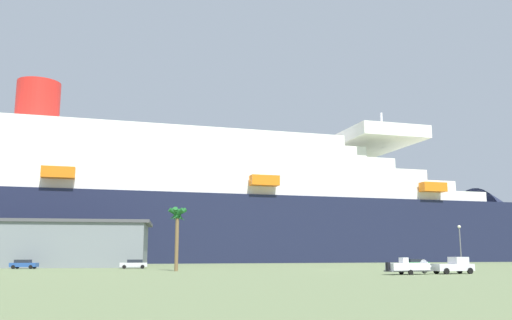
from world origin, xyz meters
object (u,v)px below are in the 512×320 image
Objects in this scene: small_boat_on_trailer at (412,267)px; parked_car_silver_sedan at (134,264)px; pickup_truck at (454,266)px; palm_tree at (177,221)px; street_lamp at (460,240)px; parked_car_green_wagon at (416,263)px; cruise_ship at (163,207)px; parked_car_blue_suv at (24,264)px.

parked_car_silver_sedan is at bearing 137.05° from small_boat_on_trailer.
pickup_truck is 0.60× the size of palm_tree.
parked_car_green_wagon is at bearing 105.15° from street_lamp.
street_lamp is at bearing 47.68° from small_boat_on_trailer.
cruise_ship reaches higher than small_boat_on_trailer.
cruise_ship is 101.54m from pickup_truck.
small_boat_on_trailer is 35.44m from palm_tree.
cruise_ship reaches higher than parked_car_green_wagon.
street_lamp reaches higher than pickup_truck.
parked_car_silver_sedan and parked_car_blue_suv have the same top height.
palm_tree is (-29.31, 18.78, 6.63)m from small_boat_on_trailer.
cruise_ship is at bearing 85.17° from parked_car_silver_sedan.
street_lamp is (19.69, 21.62, 3.98)m from small_boat_on_trailer.
parked_car_green_wagon is (46.01, 13.88, -6.75)m from palm_tree.
parked_car_green_wagon is at bearing 16.79° from palm_tree.
parked_car_green_wagon is (-2.99, 11.05, -4.11)m from street_lamp.
palm_tree is at bearing -65.01° from parked_car_silver_sedan.
street_lamp is at bearing -12.28° from parked_car_silver_sedan.
cruise_ship is at bearing 67.69° from parked_car_blue_suv.
parked_car_silver_sedan is 18.96m from parked_car_blue_suv.
street_lamp is 1.59× the size of parked_car_green_wagon.
parked_car_silver_sedan is (-42.75, 32.73, -0.21)m from pickup_truck.
palm_tree is 48.53m from parked_car_green_wagon.
cruise_ship is at bearing 108.33° from small_boat_on_trailer.
parked_car_green_wagon is at bearing -1.23° from parked_car_silver_sedan.
palm_tree is at bearing 153.65° from pickup_truck.
street_lamp reaches higher than parked_car_blue_suv.
small_boat_on_trailer is at bearing -71.67° from cruise_ship.
palm_tree is 1.99× the size of parked_car_silver_sedan.
parked_car_blue_suv is at bearing 150.59° from pickup_truck.
cruise_ship is 100.36m from small_boat_on_trailer.
parked_car_blue_suv is at bearing 177.50° from parked_car_green_wagon.
palm_tree reaches higher than small_boat_on_trailer.
parked_car_blue_suv is at bearing 147.02° from small_boat_on_trailer.
parked_car_silver_sedan is (-5.11, -60.38, -15.17)m from cruise_ship.
parked_car_blue_suv is (-25.86, 17.02, -6.76)m from palm_tree.
parked_car_blue_suv is at bearing 169.27° from street_lamp.
street_lamp is at bearing -54.96° from cruise_ship.
parked_car_green_wagon is (16.69, 32.66, -0.13)m from small_boat_on_trailer.
small_boat_on_trailer is 65.77m from parked_car_blue_suv.
cruise_ship is 79.44m from parked_car_green_wagon.
pickup_truck is 40.43m from palm_tree.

